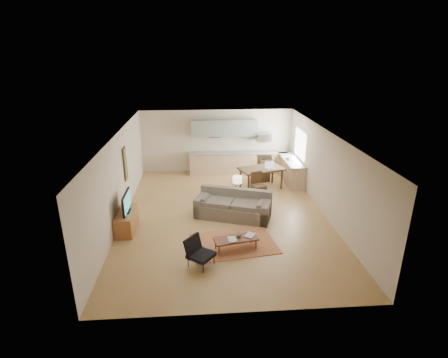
{
  "coord_description": "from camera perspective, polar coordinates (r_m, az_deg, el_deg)",
  "views": [
    {
      "loc": [
        -0.76,
        -10.23,
        5.07
      ],
      "look_at": [
        0.0,
        0.3,
        1.15
      ],
      "focal_mm": 28.0,
      "sensor_mm": 36.0,
      "label": 1
    }
  ],
  "objects": [
    {
      "name": "kitchen_counter_right",
      "position": [
        14.49,
        10.86,
        1.44
      ],
      "size": [
        0.64,
        2.26,
        0.92
      ],
      "primitive_type": null,
      "color": "tan",
      "rests_on": "ground"
    },
    {
      "name": "book_a",
      "position": [
        9.34,
        0.67,
        -9.89
      ],
      "size": [
        0.26,
        0.33,
        0.03
      ],
      "primitive_type": "imported",
      "rotation": [
        0.0,
        0.0,
        0.05
      ],
      "color": "#9B0B08",
      "rests_on": "coffee_table"
    },
    {
      "name": "tv",
      "position": [
        10.59,
        -15.66,
        -3.7
      ],
      "size": [
        0.1,
        0.99,
        0.59
      ],
      "primitive_type": null,
      "color": "black",
      "rests_on": "tv_credenza"
    },
    {
      "name": "room",
      "position": [
        10.91,
        0.11,
        0.44
      ],
      "size": [
        9.0,
        9.0,
        9.0
      ],
      "color": "#A27945",
      "rests_on": "ground"
    },
    {
      "name": "sofa",
      "position": [
        11.16,
        1.49,
        -4.21
      ],
      "size": [
        2.68,
        1.83,
        0.86
      ],
      "primitive_type": null,
      "rotation": [
        0.0,
        0.0,
        -0.34
      ],
      "color": "#61594C",
      "rests_on": "floor"
    },
    {
      "name": "table_lamp",
      "position": [
        11.63,
        2.19,
        -0.69
      ],
      "size": [
        0.39,
        0.39,
        0.51
      ],
      "primitive_type": null,
      "rotation": [
        0.0,
        0.0,
        0.32
      ],
      "color": "beige",
      "rests_on": "console_table"
    },
    {
      "name": "soap_bottle",
      "position": [
        14.14,
        10.78,
        3.35
      ],
      "size": [
        0.09,
        0.09,
        0.19
      ],
      "primitive_type": "imported",
      "rotation": [
        0.0,
        0.0,
        0.03
      ],
      "color": "#F6E0BC",
      "rests_on": "kitchen_counter_right"
    },
    {
      "name": "coffee_table",
      "position": [
        9.53,
        1.94,
        -10.51
      ],
      "size": [
        1.25,
        0.71,
        0.36
      ],
      "primitive_type": null,
      "rotation": [
        0.0,
        0.0,
        0.22
      ],
      "color": "#52291C",
      "rests_on": "floor"
    },
    {
      "name": "vase",
      "position": [
        9.47,
        2.41,
        -8.98
      ],
      "size": [
        0.19,
        0.19,
        0.16
      ],
      "primitive_type": "imported",
      "rotation": [
        0.0,
        0.0,
        -0.13
      ],
      "color": "black",
      "rests_on": "coffee_table"
    },
    {
      "name": "armchair",
      "position": [
        8.82,
        -3.78,
        -11.9
      ],
      "size": [
        0.91,
        0.91,
        0.74
      ],
      "primitive_type": null,
      "rotation": [
        0.0,
        0.0,
        0.92
      ],
      "color": "black",
      "rests_on": "floor"
    },
    {
      "name": "dining_table",
      "position": [
        13.52,
        6.06,
        0.12
      ],
      "size": [
        1.86,
        1.42,
        0.83
      ],
      "primitive_type": null,
      "rotation": [
        0.0,
        0.0,
        0.33
      ],
      "color": "#3B2818",
      "rests_on": "floor"
    },
    {
      "name": "dining_chair_far",
      "position": [
        14.31,
        6.44,
        1.5
      ],
      "size": [
        0.54,
        0.56,
        0.94
      ],
      "primitive_type": null,
      "rotation": [
        0.0,
        0.0,
        3.37
      ],
      "color": "#3B2818",
      "rests_on": "floor"
    },
    {
      "name": "wall_art_left",
      "position": [
        11.92,
        -15.8,
        2.42
      ],
      "size": [
        0.06,
        0.42,
        1.1
      ],
      "primitive_type": null,
      "color": "olive",
      "rests_on": "room"
    },
    {
      "name": "tv_credenza",
      "position": [
        10.84,
        -15.62,
        -6.56
      ],
      "size": [
        0.49,
        1.28,
        0.59
      ],
      "primitive_type": null,
      "color": "brown",
      "rests_on": "floor"
    },
    {
      "name": "kitchen_microwave",
      "position": [
        15.1,
        6.56,
        6.77
      ],
      "size": [
        0.62,
        0.4,
        0.35
      ],
      "primitive_type": "cube",
      "color": "#A5A8AD",
      "rests_on": "room"
    },
    {
      "name": "rug",
      "position": [
        9.89,
        1.52,
        -10.43
      ],
      "size": [
        2.51,
        1.91,
        0.02
      ],
      "primitive_type": "cube",
      "rotation": [
        0.0,
        0.0,
        0.15
      ],
      "color": "#97321B",
      "rests_on": "floor"
    },
    {
      "name": "kitchen_counter_back",
      "position": [
        15.22,
        2.33,
        2.73
      ],
      "size": [
        4.26,
        0.64,
        0.92
      ],
      "primitive_type": null,
      "color": "tan",
      "rests_on": "ground"
    },
    {
      "name": "triptych",
      "position": [
        15.08,
        -1.53,
        7.65
      ],
      "size": [
        1.7,
        0.04,
        0.5
      ],
      "primitive_type": null,
      "color": "#F6E0BC",
      "rests_on": "room"
    },
    {
      "name": "laptop",
      "position": [
        13.3,
        7.62,
        2.21
      ],
      "size": [
        0.39,
        0.33,
        0.26
      ],
      "primitive_type": null,
      "rotation": [
        0.0,
        0.0,
        0.19
      ],
      "color": "#A5A8AD",
      "rests_on": "dining_table"
    },
    {
      "name": "book_b",
      "position": [
        9.61,
        3.65,
        -8.99
      ],
      "size": [
        0.5,
        0.51,
        0.02
      ],
      "primitive_type": "imported",
      "rotation": [
        0.0,
        0.0,
        -0.53
      ],
      "color": "navy",
      "rests_on": "coffee_table"
    },
    {
      "name": "window_right",
      "position": [
        14.26,
        12.32,
        5.61
      ],
      "size": [
        0.02,
        1.4,
        1.05
      ],
      "primitive_type": "cube",
      "color": "white",
      "rests_on": "room"
    },
    {
      "name": "dining_chair_near",
      "position": [
        12.7,
        5.65,
        -1.0
      ],
      "size": [
        0.57,
        0.58,
        0.93
      ],
      "primitive_type": null,
      "rotation": [
        0.0,
        0.0,
        0.33
      ],
      "color": "#3B2818",
      "rests_on": "floor"
    },
    {
      "name": "console_table",
      "position": [
        11.85,
        2.15,
        -3.28
      ],
      "size": [
        0.6,
        0.45,
        0.64
      ],
      "primitive_type": null,
      "rotation": [
        0.0,
        0.0,
        0.16
      ],
      "color": "#3B2818",
      "rests_on": "floor"
    },
    {
      "name": "upper_cabinets",
      "position": [
        14.93,
        0.03,
        8.31
      ],
      "size": [
        2.8,
        0.34,
        0.7
      ],
      "primitive_type": "cube",
      "color": "gray",
      "rests_on": "room"
    },
    {
      "name": "kitchen_range",
      "position": [
        15.38,
        6.41,
        2.77
      ],
      "size": [
        0.62,
        0.62,
        0.9
      ],
      "primitive_type": "cube",
      "color": "#A5A8AD",
      "rests_on": "ground"
    }
  ]
}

